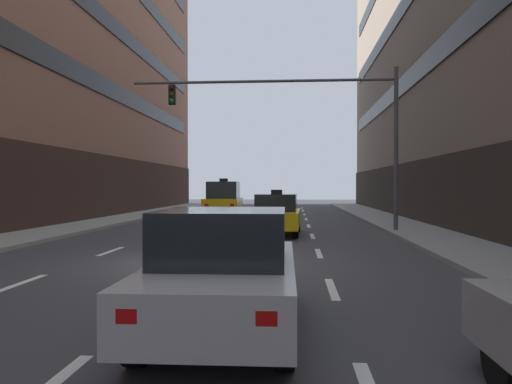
% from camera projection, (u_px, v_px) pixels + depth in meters
% --- Properties ---
extents(ground_plane, '(120.00, 120.00, 0.00)m').
position_uv_depth(ground_plane, '(201.00, 263.00, 12.72)').
color(ground_plane, '#38383D').
extents(sidewalk_right, '(2.74, 80.00, 0.14)m').
position_uv_depth(sidewalk_right, '(507.00, 264.00, 12.14)').
color(sidewalk_right, gray).
rests_on(sidewalk_right, ground).
extents(lane_stripe_l1_s3, '(0.16, 2.00, 0.01)m').
position_uv_depth(lane_stripe_l1_s3, '(19.00, 284.00, 9.96)').
color(lane_stripe_l1_s3, silver).
rests_on(lane_stripe_l1_s3, ground).
extents(lane_stripe_l1_s4, '(0.16, 2.00, 0.01)m').
position_uv_depth(lane_stripe_l1_s4, '(111.00, 251.00, 14.95)').
color(lane_stripe_l1_s4, silver).
rests_on(lane_stripe_l1_s4, ground).
extents(lane_stripe_l1_s5, '(0.16, 2.00, 0.01)m').
position_uv_depth(lane_stripe_l1_s5, '(157.00, 235.00, 19.93)').
color(lane_stripe_l1_s5, silver).
rests_on(lane_stripe_l1_s5, ground).
extents(lane_stripe_l1_s6, '(0.16, 2.00, 0.01)m').
position_uv_depth(lane_stripe_l1_s6, '(184.00, 225.00, 24.92)').
color(lane_stripe_l1_s6, silver).
rests_on(lane_stripe_l1_s6, ground).
extents(lane_stripe_l1_s7, '(0.16, 2.00, 0.01)m').
position_uv_depth(lane_stripe_l1_s7, '(202.00, 219.00, 29.90)').
color(lane_stripe_l1_s7, silver).
rests_on(lane_stripe_l1_s7, ground).
extents(lane_stripe_l1_s8, '(0.16, 2.00, 0.01)m').
position_uv_depth(lane_stripe_l1_s8, '(216.00, 214.00, 34.89)').
color(lane_stripe_l1_s8, silver).
rests_on(lane_stripe_l1_s8, ground).
extents(lane_stripe_l1_s9, '(0.16, 2.00, 0.01)m').
position_uv_depth(lane_stripe_l1_s9, '(225.00, 210.00, 39.87)').
color(lane_stripe_l1_s9, silver).
rests_on(lane_stripe_l1_s9, ground).
extents(lane_stripe_l1_s10, '(0.16, 2.00, 0.01)m').
position_uv_depth(lane_stripe_l1_s10, '(233.00, 208.00, 44.86)').
color(lane_stripe_l1_s10, silver).
rests_on(lane_stripe_l1_s10, ground).
extents(lane_stripe_l2_s3, '(0.16, 2.00, 0.01)m').
position_uv_depth(lane_stripe_l2_s3, '(172.00, 286.00, 9.72)').
color(lane_stripe_l2_s3, silver).
rests_on(lane_stripe_l2_s3, ground).
extents(lane_stripe_l2_s4, '(0.16, 2.00, 0.01)m').
position_uv_depth(lane_stripe_l2_s4, '(213.00, 252.00, 14.71)').
color(lane_stripe_l2_s4, silver).
rests_on(lane_stripe_l2_s4, ground).
extents(lane_stripe_l2_s5, '(0.16, 2.00, 0.01)m').
position_uv_depth(lane_stripe_l2_s5, '(234.00, 235.00, 19.69)').
color(lane_stripe_l2_s5, silver).
rests_on(lane_stripe_l2_s5, ground).
extents(lane_stripe_l2_s6, '(0.16, 2.00, 0.01)m').
position_uv_depth(lane_stripe_l2_s6, '(246.00, 225.00, 24.68)').
color(lane_stripe_l2_s6, silver).
rests_on(lane_stripe_l2_s6, ground).
extents(lane_stripe_l2_s7, '(0.16, 2.00, 0.01)m').
position_uv_depth(lane_stripe_l2_s7, '(254.00, 219.00, 29.66)').
color(lane_stripe_l2_s7, silver).
rests_on(lane_stripe_l2_s7, ground).
extents(lane_stripe_l2_s8, '(0.16, 2.00, 0.01)m').
position_uv_depth(lane_stripe_l2_s8, '(260.00, 214.00, 34.65)').
color(lane_stripe_l2_s8, silver).
rests_on(lane_stripe_l2_s8, ground).
extents(lane_stripe_l2_s9, '(0.16, 2.00, 0.01)m').
position_uv_depth(lane_stripe_l2_s9, '(264.00, 211.00, 39.63)').
color(lane_stripe_l2_s9, silver).
rests_on(lane_stripe_l2_s9, ground).
extents(lane_stripe_l2_s10, '(0.16, 2.00, 0.01)m').
position_uv_depth(lane_stripe_l2_s10, '(267.00, 208.00, 44.62)').
color(lane_stripe_l2_s10, silver).
rests_on(lane_stripe_l2_s10, ground).
extents(lane_stripe_l3_s3, '(0.16, 2.00, 0.01)m').
position_uv_depth(lane_stripe_l3_s3, '(332.00, 289.00, 9.49)').
color(lane_stripe_l3_s3, silver).
rests_on(lane_stripe_l3_s3, ground).
extents(lane_stripe_l3_s4, '(0.16, 2.00, 0.01)m').
position_uv_depth(lane_stripe_l3_s4, '(319.00, 253.00, 14.47)').
color(lane_stripe_l3_s4, silver).
rests_on(lane_stripe_l3_s4, ground).
extents(lane_stripe_l3_s5, '(0.16, 2.00, 0.01)m').
position_uv_depth(lane_stripe_l3_s5, '(312.00, 236.00, 19.46)').
color(lane_stripe_l3_s5, silver).
rests_on(lane_stripe_l3_s5, ground).
extents(lane_stripe_l3_s6, '(0.16, 2.00, 0.01)m').
position_uv_depth(lane_stripe_l3_s6, '(309.00, 226.00, 24.44)').
color(lane_stripe_l3_s6, silver).
rests_on(lane_stripe_l3_s6, ground).
extents(lane_stripe_l3_s7, '(0.16, 2.00, 0.01)m').
position_uv_depth(lane_stripe_l3_s7, '(306.00, 219.00, 29.43)').
color(lane_stripe_l3_s7, silver).
rests_on(lane_stripe_l3_s7, ground).
extents(lane_stripe_l3_s8, '(0.16, 2.00, 0.01)m').
position_uv_depth(lane_stripe_l3_s8, '(304.00, 214.00, 34.41)').
color(lane_stripe_l3_s8, silver).
rests_on(lane_stripe_l3_s8, ground).
extents(lane_stripe_l3_s9, '(0.16, 2.00, 0.01)m').
position_uv_depth(lane_stripe_l3_s9, '(303.00, 211.00, 39.40)').
color(lane_stripe_l3_s9, silver).
rests_on(lane_stripe_l3_s9, ground).
extents(lane_stripe_l3_s10, '(0.16, 2.00, 0.01)m').
position_uv_depth(lane_stripe_l3_s10, '(302.00, 208.00, 44.38)').
color(lane_stripe_l3_s10, silver).
rests_on(lane_stripe_l3_s10, ground).
extents(taxi_driving_0, '(1.98, 4.44, 1.82)m').
position_uv_depth(taxi_driving_0, '(277.00, 215.00, 20.03)').
color(taxi_driving_0, black).
rests_on(taxi_driving_0, ground).
extents(car_driving_1, '(1.91, 4.44, 1.66)m').
position_uv_depth(car_driving_1, '(225.00, 272.00, 6.67)').
color(car_driving_1, black).
rests_on(car_driving_1, ground).
extents(taxi_driving_2, '(2.08, 4.64, 2.40)m').
position_uv_depth(taxi_driving_2, '(224.00, 201.00, 28.19)').
color(taxi_driving_2, black).
rests_on(taxi_driving_2, ground).
extents(traffic_signal_0, '(11.23, 0.35, 6.78)m').
position_uv_depth(traffic_signal_0, '(312.00, 116.00, 20.89)').
color(traffic_signal_0, '#4C4C51').
rests_on(traffic_signal_0, sidewalk_right).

